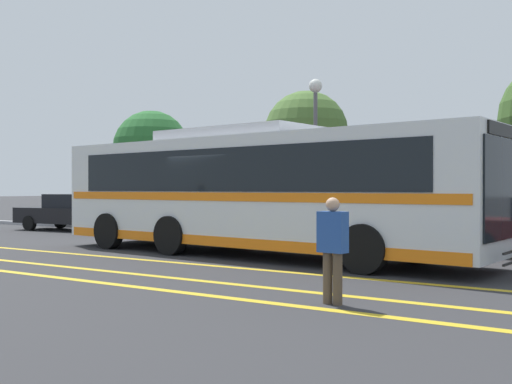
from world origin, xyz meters
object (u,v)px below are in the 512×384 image
parked_car_0 (73,212)px  tree_2 (151,149)px  transit_bus (256,189)px  tree_0 (306,133)px  street_lamp (315,124)px  parked_car_2 (326,223)px  parked_car_1 (169,218)px  pedestrian_1 (333,244)px

parked_car_0 → tree_2: tree_2 is taller
transit_bus → tree_0: 8.66m
tree_2 → tree_0: bearing=-7.5°
tree_0 → street_lamp: bearing=-54.4°
parked_car_2 → street_lamp: street_lamp is taller
transit_bus → parked_car_2: size_ratio=2.59×
parked_car_1 → pedestrian_1: bearing=55.7°
parked_car_2 → pedestrian_1: size_ratio=3.07×
transit_bus → pedestrian_1: size_ratio=7.97×
parked_car_0 → tree_2: size_ratio=0.91×
transit_bus → tree_0: (-2.71, 7.94, 2.16)m
pedestrian_1 → street_lamp: street_lamp is taller
pedestrian_1 → tree_2: size_ratio=0.28×
transit_bus → street_lamp: bearing=-161.2°
parked_car_1 → parked_car_2: (6.01, 0.20, -0.01)m
pedestrian_1 → tree_2: bearing=-33.8°
transit_bus → tree_0: tree_0 is taller
pedestrian_1 → tree_0: bearing=-54.1°
parked_car_1 → pedestrian_1: (10.15, -8.21, 0.21)m
transit_bus → parked_car_2: 3.77m
parked_car_2 → street_lamp: (-1.58, 2.42, 3.30)m
pedestrian_1 → tree_2: tree_2 is taller
street_lamp → tree_2: street_lamp is taller
tree_0 → parked_car_2: bearing=-55.8°
parked_car_2 → tree_0: size_ratio=0.87×
transit_bus → tree_2: (-11.83, 9.14, 1.96)m
parked_car_0 → street_lamp: street_lamp is taller
street_lamp → tree_0: 2.33m
transit_bus → street_lamp: size_ratio=2.25×
transit_bus → tree_2: size_ratio=2.27×
parked_car_1 → pedestrian_1: pedestrian_1 is taller
parked_car_2 → street_lamp: size_ratio=0.87×
street_lamp → parked_car_2: bearing=-56.9°
parked_car_1 → parked_car_2: bearing=96.5°
tree_0 → pedestrian_1: bearing=-60.9°
parked_car_0 → transit_bus: bearing=-113.3°
parked_car_0 → pedestrian_1: pedestrian_1 is taller
parked_car_0 → pedestrian_1: (15.47, -8.48, 0.14)m
parked_car_0 → parked_car_1: parked_car_0 is taller
transit_bus → parked_car_0: bearing=-102.3°
tree_2 → parked_car_0: bearing=-82.4°
tree_2 → street_lamp: bearing=-16.5°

